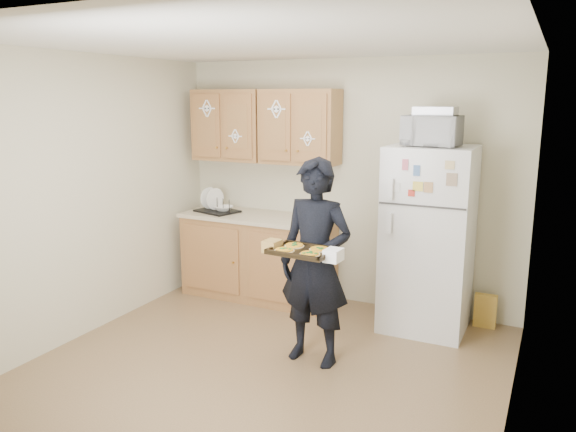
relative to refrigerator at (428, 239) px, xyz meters
The scene contains 23 objects.
floor 1.92m from the refrigerator, 123.60° to the right, with size 3.60×3.60×0.00m, color brown.
ceiling 2.38m from the refrigerator, 123.60° to the right, with size 3.60×3.60×0.00m, color white.
wall_back 1.10m from the refrigerator, 158.72° to the left, with size 3.60×0.04×2.50m, color beige.
wall_front 3.39m from the refrigerator, 106.39° to the right, with size 3.60×0.04×2.50m, color beige.
wall_left 3.13m from the refrigerator, 152.53° to the right, with size 0.04×3.60×2.50m, color beige.
wall_right 1.71m from the refrigerator, 59.27° to the right, with size 0.04×3.60×2.50m, color beige.
refrigerator is the anchor object (origin of this frame).
base_cabinet 1.85m from the refrigerator, behind, with size 1.60×0.60×0.86m, color #925832.
countertop 1.80m from the refrigerator, behind, with size 1.64×0.64×0.04m, color beige.
upper_cab_left 2.41m from the refrigerator, behind, with size 0.80×0.33×0.75m, color #925832.
upper_cab_right 1.70m from the refrigerator, behind, with size 0.80×0.33×0.75m, color #925832.
cereal_box 0.89m from the refrigerator, 24.99° to the left, with size 0.20×0.07×0.32m, color #F1E255.
person 1.27m from the refrigerator, 121.38° to the right, with size 0.61×0.40×1.67m, color black.
baking_tray 1.53m from the refrigerator, 114.86° to the right, with size 0.45×0.33×0.04m, color black.
pizza_front_left 1.64m from the refrigerator, 117.38° to the right, with size 0.15×0.15×0.02m, color gold.
pizza_front_right 1.57m from the refrigerator, 110.23° to the right, with size 0.15×0.15×0.02m, color gold.
pizza_back_left 1.50m from the refrigerator, 119.70° to the right, with size 0.15×0.15×0.02m, color gold.
pizza_back_right 1.42m from the refrigerator, 111.97° to the right, with size 0.15×0.15×0.02m, color gold.
microwave 0.98m from the refrigerator, 100.67° to the right, with size 0.48×0.32×0.27m, color silver.
foil_pan 1.15m from the refrigerator, 67.68° to the right, with size 0.35×0.24×0.07m, color #AAAAB0.
dish_rack 2.29m from the refrigerator, behind, with size 0.43×0.33×0.17m, color black.
bowl 2.20m from the refrigerator, behind, with size 0.20×0.20×0.05m, color white.
soap_bottle 1.26m from the refrigerator, behind, with size 0.09×0.10×0.21m, color silver.
Camera 1 is at (1.97, -3.59, 2.12)m, focal length 35.00 mm.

